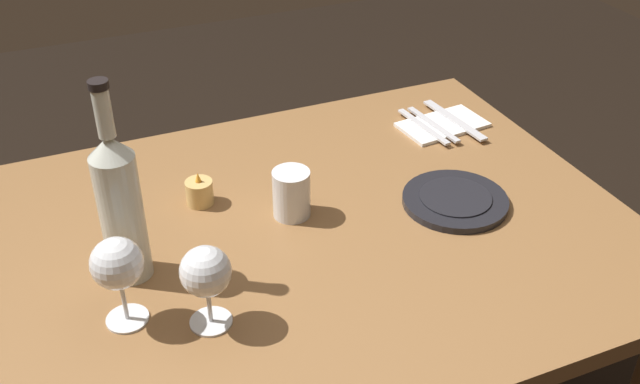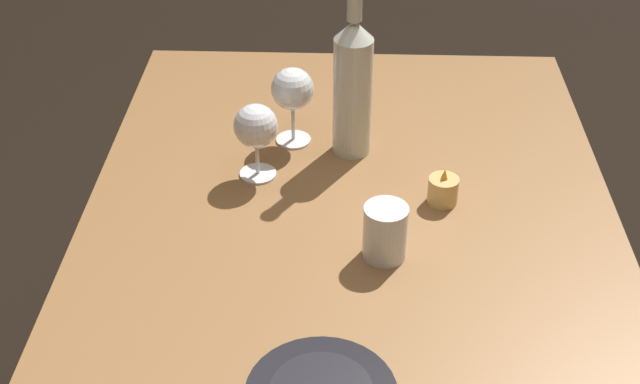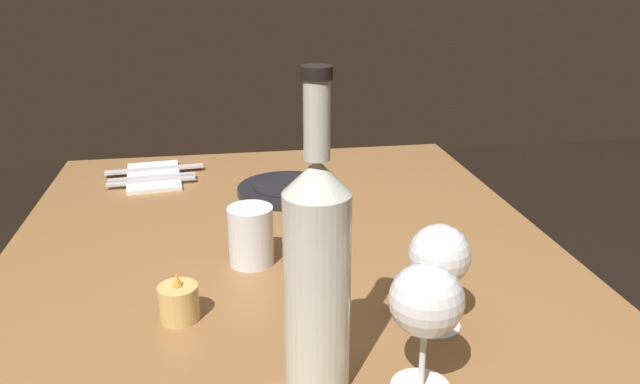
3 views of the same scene
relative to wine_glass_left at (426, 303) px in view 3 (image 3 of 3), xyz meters
name	(u,v)px [view 3 (image 3 of 3)]	position (x,y,z in m)	size (l,w,h in m)	color
dining_table	(292,329)	(0.28, 0.11, -0.20)	(1.30, 0.90, 0.74)	olive
wine_glass_left	(426,303)	(0.00, 0.00, 0.00)	(0.08, 0.08, 0.15)	white
wine_glass_right	(439,258)	(0.12, -0.06, -0.01)	(0.08, 0.08, 0.14)	white
wine_bottle	(315,272)	(0.03, 0.11, 0.03)	(0.07, 0.07, 0.35)	silver
water_tumbler	(251,239)	(0.33, 0.16, -0.07)	(0.07, 0.07, 0.09)	white
votive_candle	(179,303)	(0.19, 0.27, -0.08)	(0.05, 0.05, 0.07)	#DBB266
dinner_plate	(287,189)	(0.63, 0.08, -0.10)	(0.20, 0.20, 0.02)	black
folded_napkin	(154,176)	(0.77, 0.35, -0.10)	(0.20, 0.13, 0.01)	white
fork_inner	(152,177)	(0.74, 0.35, -0.10)	(0.03, 0.18, 0.00)	silver
fork_outer	(151,181)	(0.72, 0.35, -0.10)	(0.03, 0.18, 0.00)	silver
table_knife	(155,169)	(0.80, 0.35, -0.10)	(0.04, 0.21, 0.00)	silver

